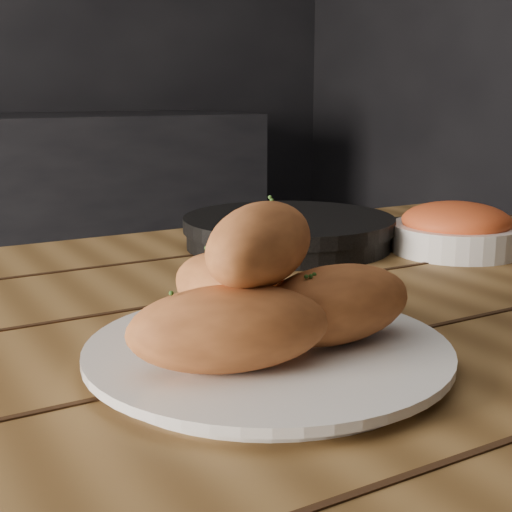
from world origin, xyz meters
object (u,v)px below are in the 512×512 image
(plate, at_px, (268,353))
(bread_rolls, at_px, (264,292))
(bowl, at_px, (456,230))
(skillet, at_px, (290,231))
(table, at_px, (295,402))

(plate, xyz_separation_m, bread_rolls, (-0.01, -0.00, 0.06))
(plate, distance_m, bowl, 0.51)
(bread_rolls, bearing_deg, skillet, 54.71)
(table, bearing_deg, skillet, 58.44)
(bread_rolls, xyz_separation_m, skillet, (0.28, 0.39, -0.04))
(skillet, bearing_deg, plate, -124.97)
(table, height_order, plate, plate)
(plate, relative_size, bowl, 1.70)
(plate, height_order, bowl, bowl)
(skillet, height_order, bowl, bowl)
(plate, xyz_separation_m, skillet, (0.27, 0.39, 0.01))
(table, distance_m, skillet, 0.35)
(bowl, bearing_deg, skillet, 140.59)
(plate, xyz_separation_m, bowl, (0.45, 0.24, 0.02))
(table, relative_size, plate, 4.43)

